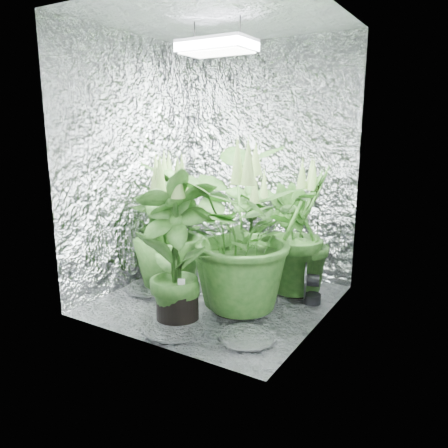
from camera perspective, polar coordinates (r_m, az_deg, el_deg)
ground at (r=3.40m, az=-0.85°, el=-9.83°), size 1.60×1.60×0.00m
walls at (r=3.15m, az=-0.91°, el=7.20°), size 1.62×1.62×2.00m
ceiling at (r=3.21m, az=-0.97°, el=25.25°), size 1.60×1.60×0.01m
grow_lamp at (r=3.18m, az=-0.96°, el=22.19°), size 0.50×0.30×0.22m
plant_a at (r=3.74m, az=-7.09°, el=-0.87°), size 0.78×0.78×0.92m
plant_b at (r=3.82m, az=3.49°, el=-0.64°), size 0.62×0.62×0.93m
plant_c at (r=3.41m, az=9.87°, el=-1.03°), size 0.68×0.68×1.08m
plant_d at (r=3.46m, az=-7.22°, el=-0.65°), size 0.79×0.79×1.11m
plant_e at (r=3.02m, az=1.46°, el=-1.07°), size 1.21×1.21×1.22m
plant_f at (r=2.85m, az=-6.30°, el=-3.25°), size 0.75×0.75×1.13m
circulation_fan at (r=3.35m, az=11.05°, el=-7.92°), size 0.17×0.27×0.32m
plant_label at (r=2.86m, az=-5.59°, el=-7.86°), size 0.05×0.04×0.07m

